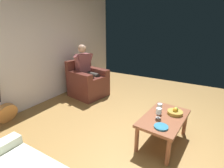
{
  "coord_description": "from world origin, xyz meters",
  "views": [
    {
      "loc": [
        2.4,
        0.62,
        1.74
      ],
      "look_at": [
        -0.47,
        -1.06,
        0.6
      ],
      "focal_mm": 27.51,
      "sensor_mm": 36.0,
      "label": 1
    }
  ],
  "objects": [
    {
      "name": "wall_back",
      "position": [
        0.0,
        -2.72,
        1.34
      ],
      "size": [
        5.69,
        0.06,
        2.68
      ],
      "primitive_type": "cube",
      "color": "silver",
      "rests_on": "ground"
    },
    {
      "name": "wine_glass_near",
      "position": [
        0.13,
        0.08,
        0.55
      ],
      "size": [
        0.08,
        0.08,
        0.16
      ],
      "color": "silver",
      "rests_on": "coffee_table"
    },
    {
      "name": "decorative_dish",
      "position": [
        0.35,
        0.19,
        0.45
      ],
      "size": [
        0.19,
        0.19,
        0.02
      ],
      "primitive_type": "cylinder",
      "color": "teal",
      "rests_on": "coffee_table"
    },
    {
      "name": "armchair",
      "position": [
        -0.89,
        -2.03,
        0.34
      ],
      "size": [
        0.9,
        0.93,
        0.91
      ],
      "rotation": [
        0.0,
        0.0,
        -0.17
      ],
      "color": "#5E2B23",
      "rests_on": "ground"
    },
    {
      "name": "wine_glass_far",
      "position": [
        -0.02,
        0.05,
        0.56
      ],
      "size": [
        0.07,
        0.07,
        0.17
      ],
      "color": "silver",
      "rests_on": "coffee_table"
    },
    {
      "name": "coffee_table",
      "position": [
        0.05,
        0.15,
        0.37
      ],
      "size": [
        0.99,
        0.64,
        0.44
      ],
      "rotation": [
        0.0,
        0.0,
        -0.09
      ],
      "color": "brown",
      "rests_on": "ground"
    },
    {
      "name": "ground_plane",
      "position": [
        0.0,
        0.0,
        0.0
      ],
      "size": [
        6.47,
        6.47,
        0.0
      ],
      "primitive_type": "plane",
      "color": "olive"
    },
    {
      "name": "fruit_bowl",
      "position": [
        -0.13,
        0.27,
        0.47
      ],
      "size": [
        0.23,
        0.23,
        0.11
      ],
      "color": "olive",
      "rests_on": "coffee_table"
    },
    {
      "name": "person_seated",
      "position": [
        -0.89,
        -2.04,
        0.7
      ],
      "size": [
        0.61,
        0.63,
        1.3
      ],
      "rotation": [
        0.0,
        0.0,
        -0.17
      ],
      "color": "brown",
      "rests_on": "ground"
    },
    {
      "name": "guitar",
      "position": [
        0.94,
        -2.52,
        0.22
      ],
      "size": [
        0.38,
        0.33,
        0.97
      ],
      "color": "#B87B40",
      "rests_on": "ground"
    }
  ]
}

